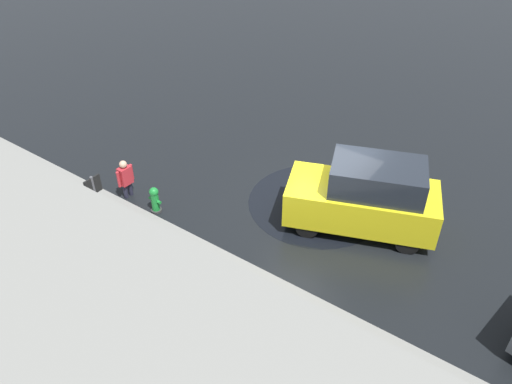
% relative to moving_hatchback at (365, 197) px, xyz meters
% --- Properties ---
extents(ground_plane, '(60.00, 60.00, 0.00)m').
position_rel_moving_hatchback_xyz_m(ground_plane, '(1.22, 0.32, -1.03)').
color(ground_plane, black).
extents(kerb_strip, '(24.00, 3.20, 0.04)m').
position_rel_moving_hatchback_xyz_m(kerb_strip, '(1.22, 4.52, -1.01)').
color(kerb_strip, slate).
rests_on(kerb_strip, ground).
extents(moving_hatchback, '(4.25, 3.00, 2.06)m').
position_rel_moving_hatchback_xyz_m(moving_hatchback, '(0.00, 0.00, 0.00)').
color(moving_hatchback, yellow).
rests_on(moving_hatchback, ground).
extents(fire_hydrant, '(0.42, 0.31, 0.80)m').
position_rel_moving_hatchback_xyz_m(fire_hydrant, '(5.04, 2.72, -0.63)').
color(fire_hydrant, '#197A2D').
rests_on(fire_hydrant, ground).
extents(pedestrian, '(0.25, 0.57, 1.22)m').
position_rel_moving_hatchback_xyz_m(pedestrian, '(6.22, 2.67, -0.34)').
color(pedestrian, '#B2262D').
rests_on(pedestrian, ground).
extents(metal_railing, '(10.69, 0.04, 1.05)m').
position_rel_moving_hatchback_xyz_m(metal_railing, '(-0.14, 5.43, -0.28)').
color(metal_railing, '#B7BABF').
rests_on(metal_railing, ground).
extents(sign_post, '(0.07, 0.44, 2.40)m').
position_rel_moving_hatchback_xyz_m(sign_post, '(4.78, 4.70, 0.55)').
color(sign_post, '#4C4C51').
rests_on(sign_post, ground).
extents(puddle_patch, '(3.95, 3.95, 0.01)m').
position_rel_moving_hatchback_xyz_m(puddle_patch, '(1.51, -0.22, -1.02)').
color(puddle_patch, black).
rests_on(puddle_patch, ground).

